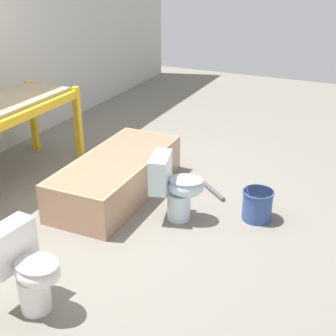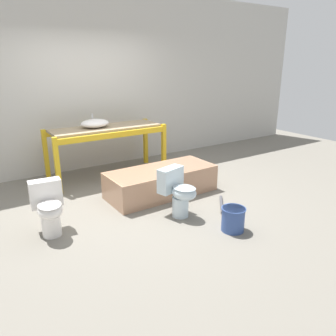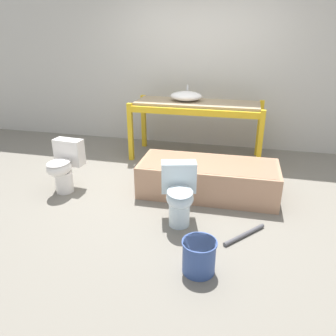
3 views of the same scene
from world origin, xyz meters
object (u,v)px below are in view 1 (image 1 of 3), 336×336
toilet_near (27,267)px  bucket_white (257,204)px  toilet_far (175,186)px  bathtub_main (117,173)px

toilet_near → bucket_white: toilet_near is taller
toilet_near → toilet_far: (1.53, -0.41, 0.00)m
toilet_near → toilet_far: bearing=-10.0°
bathtub_main → toilet_far: size_ratio=2.64×
toilet_near → toilet_far: size_ratio=1.00×
bucket_white → toilet_far: bearing=114.1°
toilet_near → bucket_white: 2.17m
bathtub_main → bucket_white: bearing=-86.6°
toilet_far → bathtub_main: bearing=59.3°
bathtub_main → toilet_near: size_ratio=2.64×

